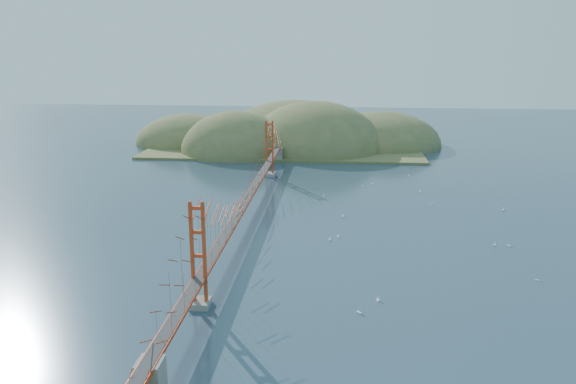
# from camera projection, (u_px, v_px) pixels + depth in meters

# --- Properties ---
(ground) EXTENTS (320.00, 320.00, 0.00)m
(ground) POSITION_uv_depth(u_px,v_px,m) (246.00, 220.00, 88.86)
(ground) COLOR #2A4055
(ground) RESTS_ON ground
(bridge) EXTENTS (2.20, 94.40, 12.00)m
(bridge) POSITION_uv_depth(u_px,v_px,m) (246.00, 177.00, 87.22)
(bridge) COLOR gray
(bridge) RESTS_ON ground
(far_headlands) EXTENTS (84.00, 58.00, 25.00)m
(far_headlands) POSITION_uv_depth(u_px,v_px,m) (295.00, 144.00, 154.54)
(far_headlands) COLOR olive
(far_headlands) RESTS_ON ground
(sailboat_6) EXTENTS (0.68, 0.68, 0.71)m
(sailboat_6) POSITION_uv_depth(u_px,v_px,m) (359.00, 312.00, 58.50)
(sailboat_6) COLOR white
(sailboat_6) RESTS_ON ground
(sailboat_13) EXTENTS (0.61, 0.61, 0.64)m
(sailboat_13) POSITION_uv_depth(u_px,v_px,m) (495.00, 245.00, 77.82)
(sailboat_13) COLOR white
(sailboat_13) RESTS_ON ground
(sailboat_10) EXTENTS (0.56, 0.61, 0.68)m
(sailboat_10) POSITION_uv_depth(u_px,v_px,m) (378.00, 299.00, 61.33)
(sailboat_10) COLOR white
(sailboat_10) RESTS_ON ground
(sailboat_12) EXTENTS (0.64, 0.64, 0.72)m
(sailboat_12) POSITION_uv_depth(u_px,v_px,m) (373.00, 184.00, 110.95)
(sailboat_12) COLOR white
(sailboat_12) RESTS_ON ground
(sailboat_9) EXTENTS (0.70, 0.70, 0.74)m
(sailboat_9) POSITION_uv_depth(u_px,v_px,m) (503.00, 209.00, 94.00)
(sailboat_9) COLOR white
(sailboat_9) RESTS_ON ground
(sailboat_16) EXTENTS (0.69, 0.69, 0.72)m
(sailboat_16) POSITION_uv_depth(u_px,v_px,m) (343.00, 216.00, 90.67)
(sailboat_16) COLOR white
(sailboat_16) RESTS_ON ground
(sailboat_0) EXTENTS (0.60, 0.64, 0.73)m
(sailboat_0) POSITION_uv_depth(u_px,v_px,m) (330.00, 239.00, 79.91)
(sailboat_0) COLOR white
(sailboat_0) RESTS_ON ground
(sailboat_1) EXTENTS (0.56, 0.57, 0.64)m
(sailboat_1) POSITION_uv_depth(u_px,v_px,m) (338.00, 236.00, 81.30)
(sailboat_1) COLOR white
(sailboat_1) RESTS_ON ground
(sailboat_14) EXTENTS (0.53, 0.53, 0.57)m
(sailboat_14) POSITION_uv_depth(u_px,v_px,m) (432.00, 204.00, 97.40)
(sailboat_14) COLOR white
(sailboat_14) RESTS_ON ground
(sailboat_11) EXTENTS (0.69, 0.69, 0.72)m
(sailboat_11) POSITION_uv_depth(u_px,v_px,m) (509.00, 245.00, 77.59)
(sailboat_11) COLOR white
(sailboat_11) RESTS_ON ground
(sailboat_17) EXTENTS (0.51, 0.48, 0.57)m
(sailboat_17) POSITION_uv_depth(u_px,v_px,m) (490.00, 185.00, 110.07)
(sailboat_17) COLOR white
(sailboat_17) RESTS_ON ground
(sailboat_3) EXTENTS (0.62, 0.62, 0.65)m
(sailboat_3) POSITION_uv_depth(u_px,v_px,m) (324.00, 196.00, 102.47)
(sailboat_3) COLOR white
(sailboat_3) RESTS_ON ground
(sailboat_2) EXTENTS (0.50, 0.50, 0.55)m
(sailboat_2) POSITION_uv_depth(u_px,v_px,m) (538.00, 280.00, 66.42)
(sailboat_2) COLOR white
(sailboat_2) RESTS_ON ground
(sailboat_7) EXTENTS (0.50, 0.41, 0.59)m
(sailboat_7) POSITION_uv_depth(u_px,v_px,m) (362.00, 186.00, 109.54)
(sailboat_7) COLOR white
(sailboat_7) RESTS_ON ground
(sailboat_15) EXTENTS (0.52, 0.55, 0.62)m
(sailboat_15) POSITION_uv_depth(u_px,v_px,m) (409.00, 176.00, 117.75)
(sailboat_15) COLOR white
(sailboat_15) RESTS_ON ground
(sailboat_extra_0) EXTENTS (0.61, 0.62, 0.69)m
(sailboat_extra_0) POSITION_uv_depth(u_px,v_px,m) (420.00, 191.00, 105.61)
(sailboat_extra_0) COLOR white
(sailboat_extra_0) RESTS_ON ground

